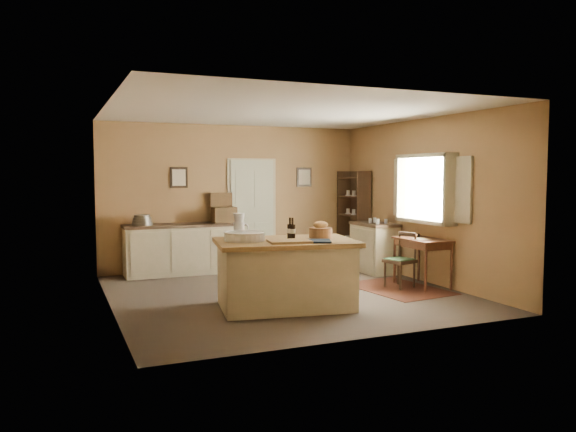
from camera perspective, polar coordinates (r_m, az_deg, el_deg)
name	(u,v)px	position (r m, az deg, el deg)	size (l,w,h in m)	color
ground	(284,293)	(8.51, -0.36, -7.82)	(5.00, 5.00, 0.00)	#4C423A
wall_back	(234,197)	(10.68, -5.50, 1.94)	(5.00, 0.10, 2.70)	#967048
wall_front	(373,215)	(6.10, 8.65, 0.13)	(5.00, 0.10, 2.70)	#967048
wall_left	(109,207)	(7.73, -17.75, 0.85)	(0.10, 5.00, 2.70)	#967048
wall_right	(424,200)	(9.57, 13.61, 1.56)	(0.10, 5.00, 2.70)	#967048
ceiling	(284,112)	(8.37, -0.37, 10.56)	(5.00, 5.00, 0.00)	silver
door	(252,212)	(10.78, -3.67, 0.40)	(0.97, 0.06, 2.11)	beige
framed_prints	(244,177)	(10.71, -4.46, 3.93)	(2.82, 0.02, 0.38)	black
window	(427,189)	(9.36, 13.98, 2.72)	(0.25, 1.99, 1.12)	beige
work_island	(285,272)	(7.53, -0.34, -5.68)	(2.00, 1.47, 1.20)	beige
sideboard	(185,247)	(10.21, -10.41, -3.12)	(2.13, 0.61, 1.18)	beige
rug	(398,288)	(8.98, 11.09, -7.23)	(1.10, 1.60, 0.01)	#462215
writing_desk	(422,245)	(9.13, 13.49, -2.85)	(0.56, 0.91, 0.82)	#34180F
desk_chair	(400,261)	(9.00, 11.27, -4.50)	(0.39, 0.39, 0.84)	black
right_cabinet	(374,247)	(10.33, 8.77, -3.14)	(0.54, 0.97, 0.99)	beige
shelving_unit	(355,218)	(11.19, 6.85, -0.18)	(0.31, 0.83, 1.84)	black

